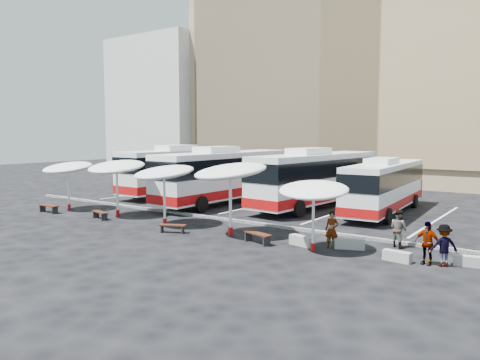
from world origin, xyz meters
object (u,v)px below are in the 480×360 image
Objects in this scene: bus_1 at (226,174)px; sunshade_4 at (314,190)px; bus_2 at (317,177)px; wood_bench_2 at (172,226)px; passenger_3 at (443,245)px; wood_bench_0 at (49,207)px; conc_bench_1 at (350,243)px; passenger_2 at (427,243)px; sunshade_3 at (230,172)px; wood_bench_3 at (257,235)px; sunshade_2 at (164,173)px; conc_bench_0 at (302,241)px; passenger_1 at (399,229)px; conc_bench_2 at (397,256)px; bus_0 at (186,169)px; wood_bench_1 at (100,213)px; passenger_0 at (332,230)px; sunshade_0 at (68,168)px; sunshade_1 at (117,167)px; conc_bench_3 at (468,261)px.

bus_1 reaches higher than sunshade_4.
wood_bench_2 is at bearing -95.14° from bus_2.
passenger_3 is (10.79, -10.74, -1.32)m from bus_2.
bus_1 is at bearing 141.97° from sunshade_4.
wood_bench_0 reaches higher than wood_bench_2.
passenger_3 is (4.06, -0.51, 0.59)m from conc_bench_1.
bus_2 is 7.75× the size of passenger_2.
wood_bench_3 is (2.07, -0.63, -2.89)m from sunshade_3.
wood_bench_0 is at bearing -171.39° from sunshade_2.
conc_bench_0 is 4.43m from passenger_1.
conc_bench_2 is at bearing 0.44° from sunshade_3.
passenger_3 is at bearing 7.36° from wood_bench_3.
bus_0 is 7.73× the size of passenger_2.
sunshade_3 reaches higher than conc_bench_2.
bus_0 is at bearing 6.05° from passenger_1.
conc_bench_1 reaches higher than wood_bench_1.
sunshade_4 is 2.71m from conc_bench_0.
wood_bench_2 is at bearing -156.43° from sunshade_3.
wood_bench_2 is at bearing -174.31° from passenger_0.
sunshade_2 reaches higher than sunshade_0.
wood_bench_3 is at bearing -5.15° from sunshade_1.
wood_bench_0 is at bearing -166.52° from passenger_2.
sunshade_4 is 3.04m from conc_bench_1.
bus_1 is at bearing 139.29° from passenger_0.
bus_0 is 3.31× the size of sunshade_2.
wood_bench_2 is at bearing -34.81° from sunshade_2.
bus_1 is at bearing 128.38° from sunshade_3.
bus_1 is at bearing 150.27° from conc_bench_2.
passenger_1 reaches higher than conc_bench_2.
bus_1 is 12.19× the size of conc_bench_3.
sunshade_1 is 2.65× the size of wood_bench_1.
passenger_2 is at bearing 1.73° from sunshade_3.
conc_bench_0 is at bearing 2.81° from sunshade_3.
bus_0 is 21.39m from sunshade_4.
conc_bench_3 is 5.65m from passenger_0.
sunshade_4 is 3.65m from wood_bench_3.
conc_bench_1 is (13.11, -8.00, -1.93)m from bus_1.
sunshade_0 reaches higher than conc_bench_1.
wood_bench_2 is 0.88× the size of passenger_3.
passenger_0 is (-0.71, -0.36, 0.60)m from conc_bench_1.
wood_bench_2 is 11.38m from conc_bench_2.
sunshade_0 is 0.88× the size of sunshade_2.
bus_1 reaches higher than sunshade_0.
passenger_3 reaches higher than wood_bench_2.
sunshade_4 is at bearing -166.99° from conc_bench_3.
passenger_0 reaches higher than conc_bench_1.
sunshade_4 reaches higher than wood_bench_2.
wood_bench_2 is at bearing 47.88° from passenger_1.
passenger_3 is at bearing 167.62° from passenger_1.
sunshade_1 reaches higher than conc_bench_0.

